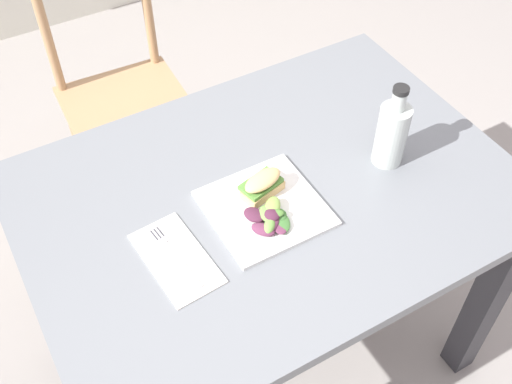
{
  "coord_description": "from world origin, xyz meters",
  "views": [
    {
      "loc": [
        -0.45,
        -0.9,
        1.8
      ],
      "look_at": [
        0.01,
        -0.09,
        0.76
      ],
      "focal_mm": 43.76,
      "sensor_mm": 36.0,
      "label": 1
    }
  ],
  "objects_px": {
    "chair_wooden_far": "(123,97)",
    "fork_on_napkin": "(172,252)",
    "plate_lunch": "(265,208)",
    "bottle_cold_brew": "(391,136)",
    "sandwich_half_front": "(262,185)",
    "dining_table": "(269,228)"
  },
  "relations": [
    {
      "from": "chair_wooden_far",
      "to": "fork_on_napkin",
      "type": "distance_m",
      "value": 0.96
    },
    {
      "from": "plate_lunch",
      "to": "fork_on_napkin",
      "type": "distance_m",
      "value": 0.23
    },
    {
      "from": "plate_lunch",
      "to": "sandwich_half_front",
      "type": "xyz_separation_m",
      "value": [
        0.02,
        0.04,
        0.03
      ]
    },
    {
      "from": "sandwich_half_front",
      "to": "bottle_cold_brew",
      "type": "distance_m",
      "value": 0.32
    },
    {
      "from": "chair_wooden_far",
      "to": "fork_on_napkin",
      "type": "height_order",
      "value": "chair_wooden_far"
    },
    {
      "from": "dining_table",
      "to": "chair_wooden_far",
      "type": "bearing_deg",
      "value": 95.36
    },
    {
      "from": "dining_table",
      "to": "sandwich_half_front",
      "type": "bearing_deg",
      "value": -164.79
    },
    {
      "from": "plate_lunch",
      "to": "bottle_cold_brew",
      "type": "distance_m",
      "value": 0.34
    },
    {
      "from": "chair_wooden_far",
      "to": "fork_on_napkin",
      "type": "xyz_separation_m",
      "value": [
        -0.19,
        -0.89,
        0.3
      ]
    },
    {
      "from": "plate_lunch",
      "to": "sandwich_half_front",
      "type": "height_order",
      "value": "sandwich_half_front"
    },
    {
      "from": "dining_table",
      "to": "sandwich_half_front",
      "type": "relative_size",
      "value": 10.51
    },
    {
      "from": "chair_wooden_far",
      "to": "bottle_cold_brew",
      "type": "height_order",
      "value": "bottle_cold_brew"
    },
    {
      "from": "bottle_cold_brew",
      "to": "sandwich_half_front",
      "type": "bearing_deg",
      "value": 171.84
    },
    {
      "from": "plate_lunch",
      "to": "bottle_cold_brew",
      "type": "xyz_separation_m",
      "value": [
        0.33,
        -0.01,
        0.07
      ]
    },
    {
      "from": "dining_table",
      "to": "chair_wooden_far",
      "type": "distance_m",
      "value": 0.86
    },
    {
      "from": "chair_wooden_far",
      "to": "sandwich_half_front",
      "type": "relative_size",
      "value": 8.12
    },
    {
      "from": "dining_table",
      "to": "fork_on_napkin",
      "type": "relative_size",
      "value": 6.06
    },
    {
      "from": "chair_wooden_far",
      "to": "sandwich_half_front",
      "type": "distance_m",
      "value": 0.91
    },
    {
      "from": "sandwich_half_front",
      "to": "dining_table",
      "type": "bearing_deg",
      "value": 15.21
    },
    {
      "from": "chair_wooden_far",
      "to": "bottle_cold_brew",
      "type": "relative_size",
      "value": 4.01
    },
    {
      "from": "bottle_cold_brew",
      "to": "chair_wooden_far",
      "type": "bearing_deg",
      "value": 112.57
    },
    {
      "from": "fork_on_napkin",
      "to": "plate_lunch",
      "type": "bearing_deg",
      "value": 2.03
    }
  ]
}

